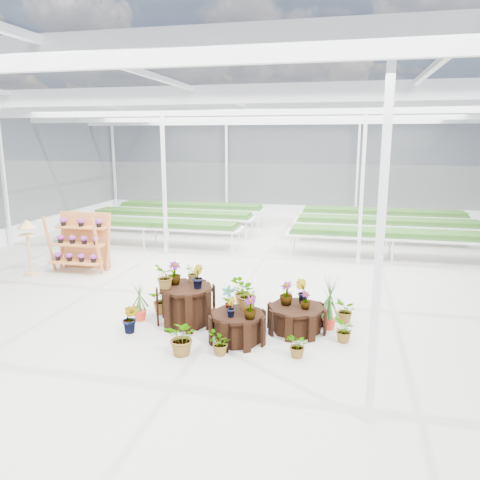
% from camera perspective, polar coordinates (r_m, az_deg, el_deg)
% --- Properties ---
extents(ground_plane, '(24.00, 24.00, 0.00)m').
position_cam_1_polar(ground_plane, '(10.71, -1.85, -7.58)').
color(ground_plane, gray).
rests_on(ground_plane, ground).
extents(greenhouse_shell, '(18.00, 24.00, 4.50)m').
position_cam_1_polar(greenhouse_shell, '(10.17, -1.94, 4.42)').
color(greenhouse_shell, white).
rests_on(greenhouse_shell, ground).
extents(steel_frame, '(18.00, 24.00, 4.50)m').
position_cam_1_polar(steel_frame, '(10.17, -1.94, 4.42)').
color(steel_frame, silver).
rests_on(steel_frame, ground).
extents(nursery_benches, '(16.00, 7.00, 0.84)m').
position_cam_1_polar(nursery_benches, '(17.44, 4.16, 1.60)').
color(nursery_benches, silver).
rests_on(nursery_benches, ground).
extents(plinth_tall, '(1.50, 1.50, 0.77)m').
position_cam_1_polar(plinth_tall, '(9.49, -6.59, -7.86)').
color(plinth_tall, black).
rests_on(plinth_tall, ground).
extents(plinth_mid, '(1.23, 1.23, 0.54)m').
position_cam_1_polar(plinth_mid, '(8.68, -0.29, -10.57)').
color(plinth_mid, black).
rests_on(plinth_mid, ground).
extents(plinth_low, '(1.25, 1.25, 0.50)m').
position_cam_1_polar(plinth_low, '(9.17, 6.90, -9.50)').
color(plinth_low, black).
rests_on(plinth_low, ground).
extents(shelf_rack, '(1.55, 0.85, 1.62)m').
position_cam_1_polar(shelf_rack, '(13.71, -19.00, -0.31)').
color(shelf_rack, '#C27138').
rests_on(shelf_rack, ground).
extents(bird_table, '(0.47, 0.47, 1.54)m').
position_cam_1_polar(bird_table, '(13.81, -24.37, -0.83)').
color(bird_table, tan).
rests_on(bird_table, ground).
extents(nursery_plants, '(4.57, 3.27, 1.28)m').
position_cam_1_polar(nursery_plants, '(9.19, -1.12, -7.80)').
color(nursery_plants, '#2A531C').
rests_on(nursery_plants, ground).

